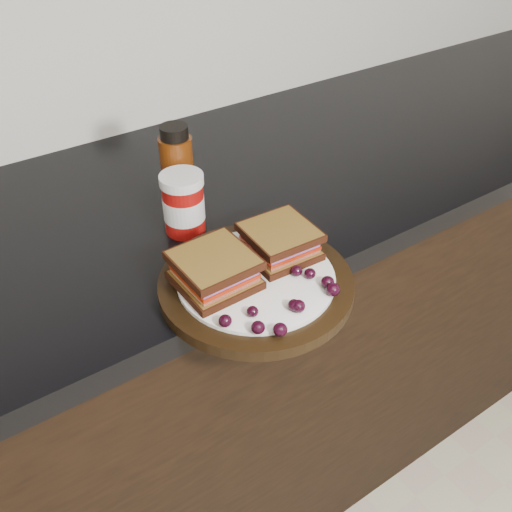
{
  "coord_description": "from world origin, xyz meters",
  "views": [
    {
      "loc": [
        -0.25,
        0.91,
        1.44
      ],
      "look_at": [
        0.1,
        1.42,
        0.96
      ],
      "focal_mm": 40.0,
      "sensor_mm": 36.0,
      "label": 1
    }
  ],
  "objects_px": {
    "condiment_jar": "(184,204)",
    "oil_bottle": "(177,169)",
    "sandwich_left": "(214,270)",
    "plate": "(256,284)"
  },
  "relations": [
    {
      "from": "condiment_jar",
      "to": "oil_bottle",
      "type": "height_order",
      "value": "oil_bottle"
    },
    {
      "from": "condiment_jar",
      "to": "sandwich_left",
      "type": "bearing_deg",
      "value": -104.51
    },
    {
      "from": "oil_bottle",
      "to": "plate",
      "type": "bearing_deg",
      "value": -92.95
    },
    {
      "from": "sandwich_left",
      "to": "oil_bottle",
      "type": "xyz_separation_m",
      "value": [
        0.07,
        0.23,
        0.03
      ]
    },
    {
      "from": "sandwich_left",
      "to": "condiment_jar",
      "type": "height_order",
      "value": "condiment_jar"
    },
    {
      "from": "condiment_jar",
      "to": "oil_bottle",
      "type": "relative_size",
      "value": 0.67
    },
    {
      "from": "condiment_jar",
      "to": "oil_bottle",
      "type": "distance_m",
      "value": 0.07
    },
    {
      "from": "sandwich_left",
      "to": "condiment_jar",
      "type": "xyz_separation_m",
      "value": [
        0.04,
        0.17,
        0.0
      ]
    },
    {
      "from": "plate",
      "to": "condiment_jar",
      "type": "bearing_deg",
      "value": 93.79
    },
    {
      "from": "plate",
      "to": "sandwich_left",
      "type": "xyz_separation_m",
      "value": [
        -0.06,
        0.02,
        0.04
      ]
    }
  ]
}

